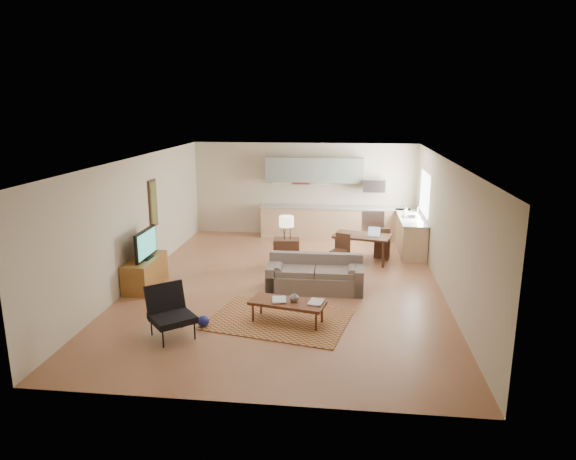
# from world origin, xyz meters

# --- Properties ---
(room) EXTENTS (9.00, 9.00, 9.00)m
(room) POSITION_xyz_m (0.00, 0.00, 1.35)
(room) COLOR #945C3D
(room) RESTS_ON ground
(kitchen_counter_back) EXTENTS (4.26, 0.64, 0.92)m
(kitchen_counter_back) POSITION_xyz_m (0.90, 4.18, 0.46)
(kitchen_counter_back) COLOR tan
(kitchen_counter_back) RESTS_ON ground
(kitchen_counter_right) EXTENTS (0.64, 2.26, 0.92)m
(kitchen_counter_right) POSITION_xyz_m (2.93, 3.00, 0.46)
(kitchen_counter_right) COLOR tan
(kitchen_counter_right) RESTS_ON ground
(kitchen_range) EXTENTS (0.62, 0.62, 0.90)m
(kitchen_range) POSITION_xyz_m (2.00, 4.18, 0.45)
(kitchen_range) COLOR #A5A8AD
(kitchen_range) RESTS_ON ground
(kitchen_microwave) EXTENTS (0.62, 0.40, 0.35)m
(kitchen_microwave) POSITION_xyz_m (2.00, 4.20, 1.55)
(kitchen_microwave) COLOR #A5A8AD
(kitchen_microwave) RESTS_ON room
(upper_cabinets) EXTENTS (2.80, 0.34, 0.70)m
(upper_cabinets) POSITION_xyz_m (0.30, 4.33, 1.95)
(upper_cabinets) COLOR gray
(upper_cabinets) RESTS_ON room
(window_right) EXTENTS (0.02, 1.40, 1.05)m
(window_right) POSITION_xyz_m (3.23, 3.00, 1.55)
(window_right) COLOR white
(window_right) RESTS_ON room
(wall_art_left) EXTENTS (0.06, 0.42, 1.10)m
(wall_art_left) POSITION_xyz_m (-3.21, 0.90, 1.55)
(wall_art_left) COLOR olive
(wall_art_left) RESTS_ON room
(triptych) EXTENTS (1.70, 0.04, 0.50)m
(triptych) POSITION_xyz_m (-0.10, 4.47, 1.75)
(triptych) COLOR #FFE8C8
(triptych) RESTS_ON room
(rug) EXTENTS (2.71, 2.14, 0.02)m
(rug) POSITION_xyz_m (0.08, -1.84, 0.01)
(rug) COLOR maroon
(rug) RESTS_ON floor
(sofa) EXTENTS (2.08, 0.92, 0.72)m
(sofa) POSITION_xyz_m (0.63, -0.22, 0.36)
(sofa) COLOR #6C5E56
(sofa) RESTS_ON floor
(coffee_table) EXTENTS (1.42, 0.81, 0.40)m
(coffee_table) POSITION_xyz_m (0.24, -1.92, 0.20)
(coffee_table) COLOR #4D2514
(coffee_table) RESTS_ON floor
(book_a) EXTENTS (0.34, 0.40, 0.03)m
(book_a) POSITION_xyz_m (-0.03, -1.91, 0.41)
(book_a) COLOR maroon
(book_a) RESTS_ON coffee_table
(book_b) EXTENTS (0.37, 0.43, 0.03)m
(book_b) POSITION_xyz_m (0.63, -1.90, 0.41)
(book_b) COLOR navy
(book_b) RESTS_ON coffee_table
(vase) EXTENTS (0.24, 0.24, 0.18)m
(vase) POSITION_xyz_m (0.36, -1.89, 0.49)
(vase) COLOR black
(vase) RESTS_ON coffee_table
(armchair) EXTENTS (1.07, 1.07, 0.87)m
(armchair) POSITION_xyz_m (-1.58, -2.73, 0.43)
(armchair) COLOR black
(armchair) RESTS_ON floor
(tv_credenza) EXTENTS (0.52, 1.35, 0.63)m
(tv_credenza) POSITION_xyz_m (-2.97, -0.42, 0.31)
(tv_credenza) COLOR brown
(tv_credenza) RESTS_ON floor
(tv) EXTENTS (0.10, 1.04, 0.63)m
(tv) POSITION_xyz_m (-2.92, -0.42, 0.94)
(tv) COLOR black
(tv) RESTS_ON tv_credenza
(console_table) EXTENTS (0.64, 0.46, 0.71)m
(console_table) POSITION_xyz_m (-0.14, 1.21, 0.35)
(console_table) COLOR #392217
(console_table) RESTS_ON floor
(table_lamp) EXTENTS (0.36, 0.36, 0.56)m
(table_lamp) POSITION_xyz_m (-0.14, 1.21, 0.99)
(table_lamp) COLOR beige
(table_lamp) RESTS_ON console_table
(dining_table) EXTENTS (1.49, 1.07, 0.68)m
(dining_table) POSITION_xyz_m (1.64, 1.91, 0.34)
(dining_table) COLOR #392217
(dining_table) RESTS_ON floor
(dining_chair_near) EXTENTS (0.50, 0.51, 0.79)m
(dining_chair_near) POSITION_xyz_m (1.11, 1.44, 0.39)
(dining_chair_near) COLOR #392217
(dining_chair_near) RESTS_ON floor
(dining_chair_far) EXTENTS (0.43, 0.45, 0.80)m
(dining_chair_far) POSITION_xyz_m (2.17, 2.37, 0.40)
(dining_chair_far) COLOR #392217
(dining_chair_far) RESTS_ON floor
(laptop) EXTENTS (0.32, 0.27, 0.21)m
(laptop) POSITION_xyz_m (1.91, 1.82, 0.79)
(laptop) COLOR #A5A8AD
(laptop) RESTS_ON dining_table
(soap_bottle) EXTENTS (0.09, 0.09, 0.19)m
(soap_bottle) POSITION_xyz_m (2.83, 3.38, 1.02)
(soap_bottle) COLOR #FFE8C8
(soap_bottle) RESTS_ON kitchen_counter_right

